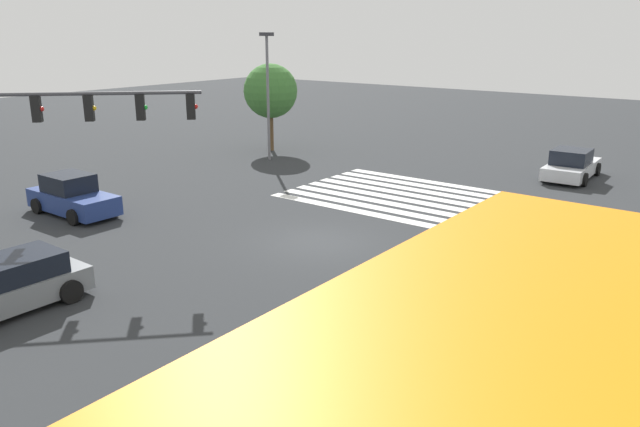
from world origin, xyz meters
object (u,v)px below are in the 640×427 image
(car_3, at_px, (72,197))
(tree_corner_a, at_px, (271,91))
(street_light_pole_a, at_px, (268,84))
(traffic_signal_mast, at_px, (63,127))
(car_0, at_px, (11,285))
(pedestrian, at_px, (405,399))
(car_2, at_px, (571,165))

(car_3, bearing_deg, tree_corner_a, 100.69)
(street_light_pole_a, relative_size, tree_corner_a, 1.34)
(traffic_signal_mast, height_order, car_0, traffic_signal_mast)
(traffic_signal_mast, bearing_deg, car_3, 104.33)
(car_3, xyz_separation_m, street_light_pole_a, (1.09, -13.54, 3.67))
(traffic_signal_mast, relative_size, tree_corner_a, 1.05)
(pedestrian, bearing_deg, street_light_pole_a, 2.09)
(car_3, bearing_deg, street_light_pole_a, 94.74)
(tree_corner_a, bearing_deg, car_2, -168.79)
(car_2, bearing_deg, car_3, 140.48)
(car_0, xyz_separation_m, car_3, (7.07, -6.25, 0.05))
(pedestrian, relative_size, street_light_pole_a, 0.23)
(pedestrian, bearing_deg, tree_corner_a, 1.27)
(traffic_signal_mast, distance_m, car_3, 6.31)
(pedestrian, distance_m, street_light_pole_a, 27.22)
(car_3, height_order, tree_corner_a, tree_corner_a)
(car_3, height_order, street_light_pole_a, street_light_pole_a)
(street_light_pole_a, height_order, tree_corner_a, street_light_pole_a)
(traffic_signal_mast, xyz_separation_m, tree_corner_a, (7.39, -18.49, -0.64))
(street_light_pole_a, xyz_separation_m, tree_corner_a, (1.87, -2.32, -0.68))
(traffic_signal_mast, distance_m, pedestrian, 14.81)
(car_0, distance_m, pedestrian, 11.69)
(traffic_signal_mast, xyz_separation_m, street_light_pole_a, (5.53, -16.17, 0.04))
(car_2, distance_m, pedestrian, 24.54)
(traffic_signal_mast, bearing_deg, car_2, 20.04)
(traffic_signal_mast, bearing_deg, car_0, -98.96)
(tree_corner_a, bearing_deg, car_3, 100.56)
(car_0, height_order, tree_corner_a, tree_corner_a)
(car_0, xyz_separation_m, car_2, (-7.60, -25.60, -0.01))
(traffic_signal_mast, bearing_deg, pedestrian, -53.88)
(car_3, bearing_deg, pedestrian, -14.44)
(car_0, xyz_separation_m, street_light_pole_a, (8.16, -19.79, 3.72))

